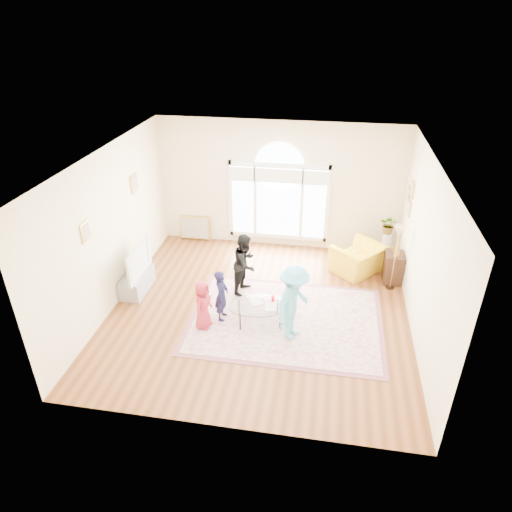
% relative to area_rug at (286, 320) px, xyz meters
% --- Properties ---
extents(ground, '(6.00, 6.00, 0.00)m').
position_rel_area_rug_xyz_m(ground, '(-0.58, 0.25, -0.01)').
color(ground, '#582F14').
rests_on(ground, ground).
extents(room_shell, '(6.00, 6.00, 6.00)m').
position_rel_area_rug_xyz_m(room_shell, '(-0.57, 3.08, 1.56)').
color(room_shell, '#F8E8BE').
rests_on(room_shell, ground).
extents(area_rug, '(3.60, 2.60, 0.02)m').
position_rel_area_rug_xyz_m(area_rug, '(0.00, 0.00, 0.00)').
color(area_rug, beige).
rests_on(area_rug, ground).
extents(rug_border, '(3.80, 2.80, 0.01)m').
position_rel_area_rug_xyz_m(rug_border, '(0.00, 0.00, -0.00)').
color(rug_border, '#814954').
rests_on(rug_border, ground).
extents(tv_console, '(0.45, 1.00, 0.42)m').
position_rel_area_rug_xyz_m(tv_console, '(-3.33, 0.55, 0.20)').
color(tv_console, '#93969B').
rests_on(tv_console, ground).
extents(television, '(0.18, 1.16, 0.67)m').
position_rel_area_rug_xyz_m(television, '(-3.32, 0.55, 0.74)').
color(television, black).
rests_on(television, tv_console).
extents(coffee_table, '(1.37, 1.05, 0.54)m').
position_rel_area_rug_xyz_m(coffee_table, '(-0.51, -0.15, 0.39)').
color(coffee_table, silver).
rests_on(coffee_table, ground).
extents(armchair, '(1.40, 1.41, 0.69)m').
position_rel_area_rug_xyz_m(armchair, '(1.44, 2.14, 0.34)').
color(armchair, yellow).
rests_on(armchair, ground).
extents(side_cabinet, '(0.40, 0.50, 0.70)m').
position_rel_area_rug_xyz_m(side_cabinet, '(2.20, 1.88, 0.34)').
color(side_cabinet, black).
rests_on(side_cabinet, ground).
extents(floor_lamp, '(0.25, 0.25, 1.51)m').
position_rel_area_rug_xyz_m(floor_lamp, '(2.15, 1.58, 1.27)').
color(floor_lamp, black).
rests_on(floor_lamp, ground).
extents(plant_pedestal, '(0.20, 0.20, 0.70)m').
position_rel_area_rug_xyz_m(plant_pedestal, '(2.12, 2.88, 0.34)').
color(plant_pedestal, white).
rests_on(plant_pedestal, ground).
extents(potted_plant, '(0.51, 0.47, 0.46)m').
position_rel_area_rug_xyz_m(potted_plant, '(2.12, 2.88, 0.92)').
color(potted_plant, '#33722D').
rests_on(potted_plant, plant_pedestal).
extents(leaning_picture, '(0.80, 0.14, 0.62)m').
position_rel_area_rug_xyz_m(leaning_picture, '(-2.76, 3.15, -0.01)').
color(leaning_picture, tan).
rests_on(leaning_picture, ground).
extents(child_red, '(0.40, 0.54, 1.00)m').
position_rel_area_rug_xyz_m(child_red, '(-1.55, -0.46, 0.51)').
color(child_red, '#A62538').
rests_on(child_red, area_rug).
extents(child_navy, '(0.27, 0.40, 1.07)m').
position_rel_area_rug_xyz_m(child_navy, '(-1.26, -0.15, 0.55)').
color(child_navy, '#151536').
rests_on(child_navy, area_rug).
extents(child_black, '(0.66, 0.77, 1.35)m').
position_rel_area_rug_xyz_m(child_black, '(-0.98, 0.91, 0.69)').
color(child_black, black).
rests_on(child_black, area_rug).
extents(child_blue, '(0.89, 1.11, 1.50)m').
position_rel_area_rug_xyz_m(child_blue, '(0.17, -0.47, 0.76)').
color(child_blue, '#59BCE5').
rests_on(child_blue, area_rug).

